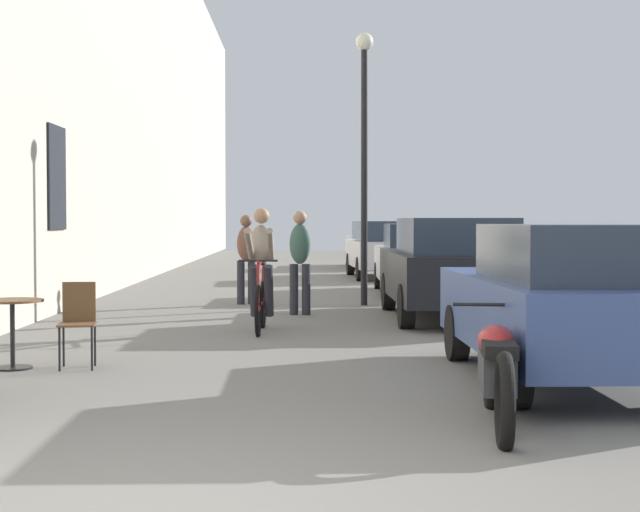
# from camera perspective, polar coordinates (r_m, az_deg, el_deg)

# --- Properties ---
(building_facade_left) EXTENTS (0.54, 68.00, 10.65)m
(building_facade_left) POSITION_cam_1_polar(r_m,az_deg,el_deg) (19.92, -13.81, 12.98)
(building_facade_left) COLOR #B7AD99
(building_facade_left) RESTS_ON ground_plane
(cafe_table_far) EXTENTS (0.64, 0.64, 0.72)m
(cafe_table_far) POSITION_cam_1_polar(r_m,az_deg,el_deg) (10.66, -17.40, -3.48)
(cafe_table_far) COLOR black
(cafe_table_far) RESTS_ON ground_plane
(cafe_chair_far_toward_street) EXTENTS (0.42, 0.42, 0.89)m
(cafe_chair_far_toward_street) POSITION_cam_1_polar(r_m,az_deg,el_deg) (10.57, -13.84, -3.52)
(cafe_chair_far_toward_street) COLOR black
(cafe_chair_far_toward_street) RESTS_ON ground_plane
(cyclist_on_bicycle) EXTENTS (0.52, 1.76, 1.74)m
(cyclist_on_bicycle) POSITION_cam_1_polar(r_m,az_deg,el_deg) (13.71, -3.43, -0.96)
(cyclist_on_bicycle) COLOR black
(cyclist_on_bicycle) RESTS_ON ground_plane
(pedestrian_near) EXTENTS (0.36, 0.26, 1.69)m
(pedestrian_near) POSITION_cam_1_polar(r_m,az_deg,el_deg) (15.95, -1.17, -0.02)
(pedestrian_near) COLOR #26262D
(pedestrian_near) RESTS_ON ground_plane
(pedestrian_mid) EXTENTS (0.37, 0.28, 1.64)m
(pedestrian_mid) POSITION_cam_1_polar(r_m,az_deg,el_deg) (18.00, -4.30, 0.12)
(pedestrian_mid) COLOR #26262D
(pedestrian_mid) RESTS_ON ground_plane
(street_lamp) EXTENTS (0.32, 0.32, 4.90)m
(street_lamp) POSITION_cam_1_polar(r_m,az_deg,el_deg) (17.84, 2.58, 7.13)
(street_lamp) COLOR black
(street_lamp) RESTS_ON ground_plane
(parked_car_nearest) EXTENTS (1.81, 4.23, 1.50)m
(parked_car_nearest) POSITION_cam_1_polar(r_m,az_deg,el_deg) (9.57, 14.18, -2.54)
(parked_car_nearest) COLOR #384C84
(parked_car_nearest) RESTS_ON ground_plane
(parked_car_second) EXTENTS (1.88, 4.42, 1.57)m
(parked_car_second) POSITION_cam_1_polar(r_m,az_deg,el_deg) (15.40, 7.59, -0.63)
(parked_car_second) COLOR black
(parked_car_second) RESTS_ON ground_plane
(parked_car_third) EXTENTS (1.84, 4.16, 1.46)m
(parked_car_third) POSITION_cam_1_polar(r_m,az_deg,el_deg) (20.61, 5.80, -0.09)
(parked_car_third) COLOR #B7B7BC
(parked_car_third) RESTS_ON ground_plane
(parked_car_fourth) EXTENTS (1.93, 4.31, 1.51)m
(parked_car_fourth) POSITION_cam_1_polar(r_m,az_deg,el_deg) (26.20, 3.82, 0.44)
(parked_car_fourth) COLOR #B7B7BC
(parked_car_fourth) RESTS_ON ground_plane
(parked_car_fifth) EXTENTS (1.80, 4.22, 1.50)m
(parked_car_fifth) POSITION_cam_1_polar(r_m,az_deg,el_deg) (32.12, 3.23, 0.73)
(parked_car_fifth) COLOR #B7B7BC
(parked_car_fifth) RESTS_ON ground_plane
(parked_motorcycle) EXTENTS (0.62, 2.14, 0.92)m
(parked_motorcycle) POSITION_cam_1_polar(r_m,az_deg,el_deg) (7.56, 10.21, -6.57)
(parked_motorcycle) COLOR black
(parked_motorcycle) RESTS_ON ground_plane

